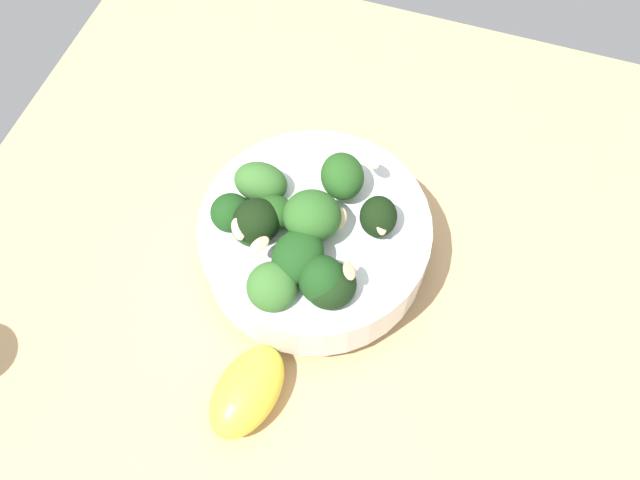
% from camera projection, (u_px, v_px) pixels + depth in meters
% --- Properties ---
extents(ground_plane, '(0.68, 0.68, 0.04)m').
position_uv_depth(ground_plane, '(313.00, 274.00, 0.61)').
color(ground_plane, tan).
extents(bowl_of_broccoli, '(0.19, 0.19, 0.12)m').
position_uv_depth(bowl_of_broccoli, '(315.00, 239.00, 0.55)').
color(bowl_of_broccoli, white).
rests_on(bowl_of_broccoli, ground_plane).
extents(lemon_wedge, '(0.09, 0.06, 0.04)m').
position_uv_depth(lemon_wedge, '(247.00, 391.00, 0.52)').
color(lemon_wedge, yellow).
rests_on(lemon_wedge, ground_plane).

